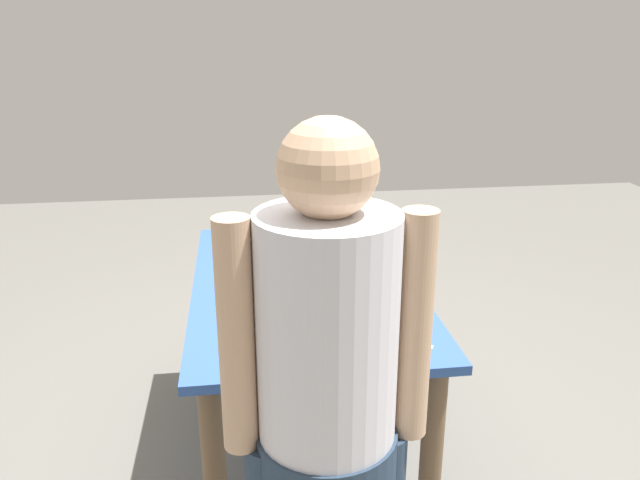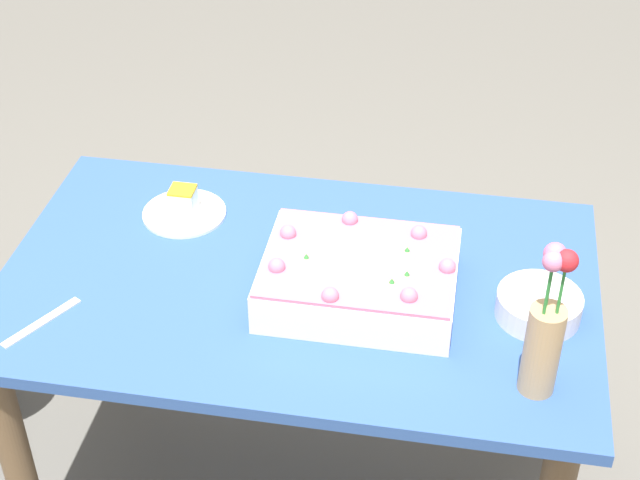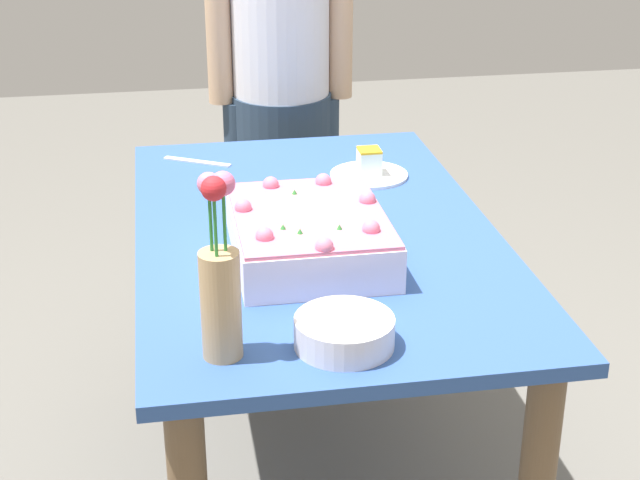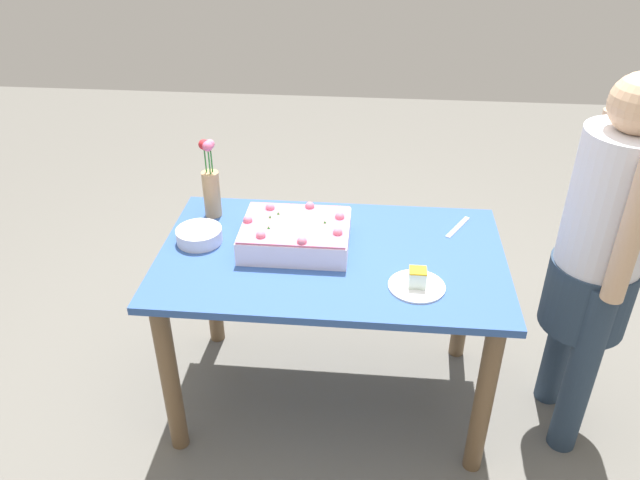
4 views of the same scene
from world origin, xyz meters
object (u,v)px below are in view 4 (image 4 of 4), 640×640
serving_plate_with_slice (327,284)px  cake_knife (401,289)px  flower_vase (248,328)px  person_standing (320,213)px  sheet_cake (330,329)px  fruit_bowl (399,391)px

serving_plate_with_slice → cake_knife: size_ratio=1.01×
flower_vase → person_standing: bearing=-7.4°
cake_knife → serving_plate_with_slice: bearing=-9.9°
cake_knife → flower_vase: (-0.56, 0.61, 0.13)m
sheet_cake → serving_plate_with_slice: bearing=9.8°
fruit_bowl → cake_knife: bearing=1.5°
flower_vase → sheet_cake: bearing=-64.4°
flower_vase → person_standing: (1.06, -0.14, -0.02)m
serving_plate_with_slice → cake_knife: bearing=-85.2°
cake_knife → person_standing: (0.50, 0.47, 0.11)m
cake_knife → flower_vase: flower_vase is taller
fruit_bowl → person_standing: 1.32m
sheet_cake → serving_plate_with_slice: sheet_cake is taller
cake_knife → person_standing: bearing=-61.8°
cake_knife → fruit_bowl: fruit_bowl is taller
serving_plate_with_slice → person_standing: 0.55m
serving_plate_with_slice → fruit_bowl: serving_plate_with_slice is taller
sheet_cake → person_standing: 0.93m
serving_plate_with_slice → person_standing: size_ratio=0.14×
cake_knife → fruit_bowl: 0.73m
serving_plate_with_slice → flower_vase: flower_vase is taller
fruit_bowl → serving_plate_with_slice: bearing=28.1°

